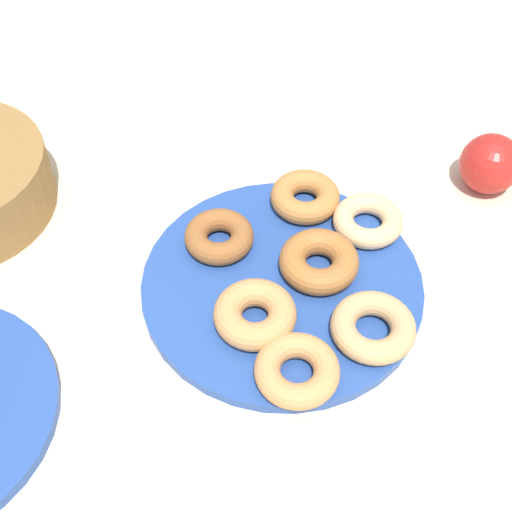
{
  "coord_description": "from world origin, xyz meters",
  "views": [
    {
      "loc": [
        -0.46,
        -0.13,
        0.61
      ],
      "look_at": [
        0.0,
        0.03,
        0.04
      ],
      "focal_mm": 49.29,
      "sensor_mm": 36.0,
      "label": 1
    }
  ],
  "objects_px": {
    "donut_5": "(297,370)",
    "donut_plate": "(282,284)",
    "donut_6": "(319,261)",
    "donut_4": "(305,197)",
    "donut_1": "(373,327)",
    "apple": "(490,164)",
    "donut_2": "(219,236)",
    "donut_3": "(255,314)",
    "donut_0": "(368,221)"
  },
  "relations": [
    {
      "from": "donut_5",
      "to": "apple",
      "type": "distance_m",
      "value": 0.37
    },
    {
      "from": "donut_1",
      "to": "donut_5",
      "type": "bearing_deg",
      "value": 141.72
    },
    {
      "from": "donut_2",
      "to": "donut_4",
      "type": "xyz_separation_m",
      "value": [
        0.09,
        -0.07,
        0.0
      ]
    },
    {
      "from": "donut_5",
      "to": "apple",
      "type": "relative_size",
      "value": 1.13
    },
    {
      "from": "donut_2",
      "to": "donut_6",
      "type": "bearing_deg",
      "value": -89.81
    },
    {
      "from": "donut_2",
      "to": "donut_6",
      "type": "relative_size",
      "value": 0.89
    },
    {
      "from": "donut_3",
      "to": "apple",
      "type": "distance_m",
      "value": 0.36
    },
    {
      "from": "apple",
      "to": "donut_3",
      "type": "bearing_deg",
      "value": 146.47
    },
    {
      "from": "donut_4",
      "to": "donut_2",
      "type": "bearing_deg",
      "value": 141.28
    },
    {
      "from": "donut_3",
      "to": "donut_6",
      "type": "bearing_deg",
      "value": -25.36
    },
    {
      "from": "donut_3",
      "to": "donut_4",
      "type": "distance_m",
      "value": 0.18
    },
    {
      "from": "donut_6",
      "to": "apple",
      "type": "bearing_deg",
      "value": -36.63
    },
    {
      "from": "donut_5",
      "to": "donut_3",
      "type": "bearing_deg",
      "value": 51.12
    },
    {
      "from": "donut_1",
      "to": "donut_3",
      "type": "relative_size",
      "value": 1.01
    },
    {
      "from": "donut_2",
      "to": "donut_3",
      "type": "distance_m",
      "value": 0.12
    },
    {
      "from": "donut_6",
      "to": "apple",
      "type": "relative_size",
      "value": 1.19
    },
    {
      "from": "donut_plate",
      "to": "donut_0",
      "type": "relative_size",
      "value": 3.82
    },
    {
      "from": "donut_plate",
      "to": "donut_1",
      "type": "bearing_deg",
      "value": -108.71
    },
    {
      "from": "donut_0",
      "to": "donut_plate",
      "type": "bearing_deg",
      "value": 147.32
    },
    {
      "from": "donut_6",
      "to": "donut_plate",
      "type": "bearing_deg",
      "value": 130.22
    },
    {
      "from": "donut_1",
      "to": "apple",
      "type": "height_order",
      "value": "apple"
    },
    {
      "from": "donut_plate",
      "to": "donut_6",
      "type": "relative_size",
      "value": 3.51
    },
    {
      "from": "donut_6",
      "to": "apple",
      "type": "xyz_separation_m",
      "value": [
        0.21,
        -0.16,
        0.01
      ]
    },
    {
      "from": "donut_0",
      "to": "donut_2",
      "type": "xyz_separation_m",
      "value": [
        -0.08,
        0.15,
        0.0
      ]
    },
    {
      "from": "donut_5",
      "to": "donut_6",
      "type": "xyz_separation_m",
      "value": [
        0.14,
        0.02,
        0.0
      ]
    },
    {
      "from": "donut_1",
      "to": "donut_6",
      "type": "relative_size",
      "value": 0.99
    },
    {
      "from": "donut_2",
      "to": "donut_3",
      "type": "bearing_deg",
      "value": -140.37
    },
    {
      "from": "donut_0",
      "to": "donut_1",
      "type": "relative_size",
      "value": 0.93
    },
    {
      "from": "donut_5",
      "to": "donut_2",
      "type": "bearing_deg",
      "value": 44.21
    },
    {
      "from": "donut_4",
      "to": "donut_1",
      "type": "bearing_deg",
      "value": -142.81
    },
    {
      "from": "donut_plate",
      "to": "donut_3",
      "type": "relative_size",
      "value": 3.57
    },
    {
      "from": "donut_plate",
      "to": "donut_4",
      "type": "height_order",
      "value": "donut_4"
    },
    {
      "from": "donut_1",
      "to": "donut_6",
      "type": "bearing_deg",
      "value": 49.48
    },
    {
      "from": "donut_1",
      "to": "donut_5",
      "type": "relative_size",
      "value": 1.04
    },
    {
      "from": "donut_plate",
      "to": "donut_2",
      "type": "relative_size",
      "value": 3.92
    },
    {
      "from": "apple",
      "to": "donut_4",
      "type": "bearing_deg",
      "value": 120.74
    },
    {
      "from": "donut_3",
      "to": "donut_5",
      "type": "bearing_deg",
      "value": -128.88
    },
    {
      "from": "donut_1",
      "to": "apple",
      "type": "distance_m",
      "value": 0.28
    },
    {
      "from": "donut_5",
      "to": "donut_plate",
      "type": "bearing_deg",
      "value": 24.44
    },
    {
      "from": "donut_0",
      "to": "donut_4",
      "type": "relative_size",
      "value": 0.98
    },
    {
      "from": "donut_3",
      "to": "apple",
      "type": "xyz_separation_m",
      "value": [
        0.3,
        -0.2,
        0.01
      ]
    },
    {
      "from": "donut_plate",
      "to": "donut_6",
      "type": "xyz_separation_m",
      "value": [
        0.03,
        -0.03,
        0.02
      ]
    },
    {
      "from": "donut_0",
      "to": "donut_2",
      "type": "distance_m",
      "value": 0.17
    },
    {
      "from": "donut_plate",
      "to": "donut_5",
      "type": "relative_size",
      "value": 3.67
    },
    {
      "from": "donut_1",
      "to": "donut_2",
      "type": "distance_m",
      "value": 0.2
    },
    {
      "from": "donut_0",
      "to": "donut_5",
      "type": "bearing_deg",
      "value": 175.08
    },
    {
      "from": "donut_3",
      "to": "donut_5",
      "type": "height_order",
      "value": "donut_3"
    },
    {
      "from": "donut_2",
      "to": "donut_5",
      "type": "height_order",
      "value": "same"
    },
    {
      "from": "apple",
      "to": "donut_2",
      "type": "bearing_deg",
      "value": 127.64
    },
    {
      "from": "donut_5",
      "to": "donut_4",
      "type": "bearing_deg",
      "value": 14.7
    }
  ]
}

